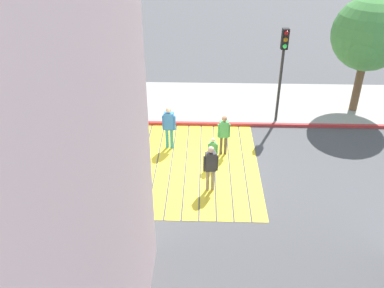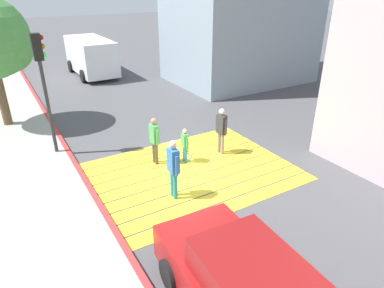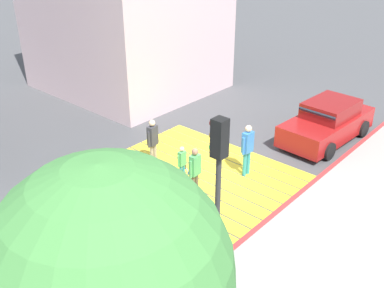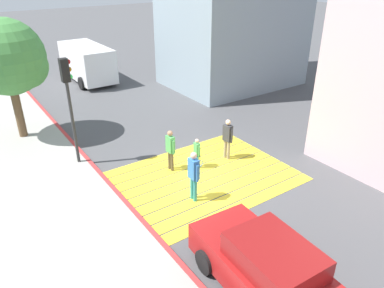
{
  "view_description": "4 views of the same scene",
  "coord_description": "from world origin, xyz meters",
  "px_view_note": "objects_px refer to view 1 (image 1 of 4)",
  "views": [
    {
      "loc": [
        12.89,
        0.38,
        8.46
      ],
      "look_at": [
        0.18,
        -0.03,
        1.01
      ],
      "focal_mm": 38.05,
      "sensor_mm": 36.0,
      "label": 1
    },
    {
      "loc": [
        -5.02,
        -8.39,
        5.7
      ],
      "look_at": [
        -0.13,
        -0.17,
        1.12
      ],
      "focal_mm": 31.84,
      "sensor_mm": 36.0,
      "label": 2
    },
    {
      "loc": [
        -8.46,
        9.96,
        7.72
      ],
      "look_at": [
        0.43,
        -0.11,
        0.93
      ],
      "focal_mm": 41.81,
      "sensor_mm": 36.0,
      "label": 3
    },
    {
      "loc": [
        -7.08,
        -9.37,
        7.24
      ],
      "look_at": [
        0.1,
        1.03,
        0.91
      ],
      "focal_mm": 34.01,
      "sensor_mm": 36.0,
      "label": 4
    }
  ],
  "objects_px": {
    "car_parked_near_curb": "(70,121)",
    "pedestrian_adult_side": "(224,133)",
    "pedestrian_adult_trailing": "(169,125)",
    "pedestrian_adult_lead": "(211,165)",
    "pedestrian_child_with_racket": "(212,151)",
    "traffic_light_corner": "(283,58)",
    "street_tree": "(368,36)"
  },
  "relations": [
    {
      "from": "traffic_light_corner",
      "to": "street_tree",
      "type": "bearing_deg",
      "value": 107.33
    },
    {
      "from": "street_tree",
      "to": "traffic_light_corner",
      "type": "bearing_deg",
      "value": -72.67
    },
    {
      "from": "car_parked_near_curb",
      "to": "traffic_light_corner",
      "type": "height_order",
      "value": "traffic_light_corner"
    },
    {
      "from": "traffic_light_corner",
      "to": "street_tree",
      "type": "relative_size",
      "value": 0.8
    },
    {
      "from": "pedestrian_child_with_racket",
      "to": "pedestrian_adult_trailing",
      "type": "bearing_deg",
      "value": -128.28
    },
    {
      "from": "pedestrian_adult_trailing",
      "to": "pedestrian_child_with_racket",
      "type": "height_order",
      "value": "pedestrian_adult_trailing"
    },
    {
      "from": "traffic_light_corner",
      "to": "pedestrian_adult_lead",
      "type": "relative_size",
      "value": 2.46
    },
    {
      "from": "pedestrian_adult_trailing",
      "to": "traffic_light_corner",
      "type": "bearing_deg",
      "value": 117.08
    },
    {
      "from": "pedestrian_adult_side",
      "to": "street_tree",
      "type": "bearing_deg",
      "value": 122.32
    },
    {
      "from": "pedestrian_adult_lead",
      "to": "pedestrian_child_with_racket",
      "type": "xyz_separation_m",
      "value": [
        -1.44,
        0.08,
        -0.31
      ]
    },
    {
      "from": "car_parked_near_curb",
      "to": "pedestrian_adult_trailing",
      "type": "relative_size",
      "value": 2.42
    },
    {
      "from": "car_parked_near_curb",
      "to": "pedestrian_adult_side",
      "type": "relative_size",
      "value": 2.63
    },
    {
      "from": "car_parked_near_curb",
      "to": "pedestrian_adult_lead",
      "type": "height_order",
      "value": "pedestrian_adult_lead"
    },
    {
      "from": "pedestrian_adult_trailing",
      "to": "pedestrian_child_with_racket",
      "type": "xyz_separation_m",
      "value": [
        1.34,
        1.7,
        -0.36
      ]
    },
    {
      "from": "street_tree",
      "to": "pedestrian_adult_trailing",
      "type": "bearing_deg",
      "value": -67.15
    },
    {
      "from": "traffic_light_corner",
      "to": "car_parked_near_curb",
      "type": "bearing_deg",
      "value": -79.86
    },
    {
      "from": "pedestrian_child_with_racket",
      "to": "traffic_light_corner",
      "type": "bearing_deg",
      "value": 141.82
    },
    {
      "from": "traffic_light_corner",
      "to": "pedestrian_adult_trailing",
      "type": "bearing_deg",
      "value": -62.92
    },
    {
      "from": "pedestrian_adult_side",
      "to": "car_parked_near_curb",
      "type": "bearing_deg",
      "value": -100.65
    },
    {
      "from": "traffic_light_corner",
      "to": "pedestrian_adult_trailing",
      "type": "height_order",
      "value": "traffic_light_corner"
    },
    {
      "from": "car_parked_near_curb",
      "to": "pedestrian_adult_trailing",
      "type": "bearing_deg",
      "value": 79.54
    },
    {
      "from": "pedestrian_adult_lead",
      "to": "pedestrian_adult_trailing",
      "type": "height_order",
      "value": "pedestrian_adult_trailing"
    },
    {
      "from": "pedestrian_adult_lead",
      "to": "pedestrian_adult_side",
      "type": "relative_size",
      "value": 1.04
    },
    {
      "from": "pedestrian_adult_trailing",
      "to": "pedestrian_adult_side",
      "type": "distance_m",
      "value": 2.18
    },
    {
      "from": "traffic_light_corner",
      "to": "pedestrian_adult_trailing",
      "type": "distance_m",
      "value": 5.54
    },
    {
      "from": "pedestrian_adult_trailing",
      "to": "car_parked_near_curb",
      "type": "bearing_deg",
      "value": -100.46
    },
    {
      "from": "car_parked_near_curb",
      "to": "traffic_light_corner",
      "type": "relative_size",
      "value": 1.04
    },
    {
      "from": "street_tree",
      "to": "pedestrian_adult_side",
      "type": "bearing_deg",
      "value": -57.68
    },
    {
      "from": "pedestrian_adult_lead",
      "to": "pedestrian_child_with_racket",
      "type": "distance_m",
      "value": 1.47
    },
    {
      "from": "traffic_light_corner",
      "to": "street_tree",
      "type": "distance_m",
      "value": 4.0
    },
    {
      "from": "street_tree",
      "to": "pedestrian_adult_side",
      "type": "distance_m",
      "value": 7.85
    },
    {
      "from": "pedestrian_adult_lead",
      "to": "pedestrian_adult_trailing",
      "type": "bearing_deg",
      "value": -149.82
    }
  ]
}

